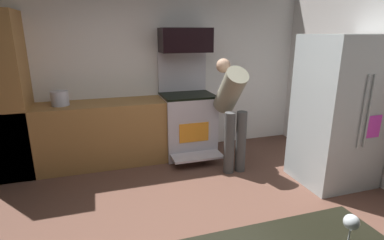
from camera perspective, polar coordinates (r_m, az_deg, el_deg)
name	(u,v)px	position (r m, az deg, el deg)	size (l,w,h in m)	color
ground_plane	(194,238)	(3.00, 0.30, -21.63)	(5.20, 4.80, 0.02)	brown
wall_back	(147,69)	(4.68, -8.56, 9.60)	(5.20, 0.12, 2.60)	silver
lower_cabinet_run	(90,135)	(4.45, -18.85, -2.68)	(2.40, 0.60, 0.90)	olive
cabinet_column	(2,97)	(4.46, -32.50, 3.64)	(0.60, 0.60, 2.10)	olive
oven_range	(187,122)	(4.59, -0.88, -0.37)	(0.76, 0.94, 1.56)	#BCB5BF
microwave	(185,40)	(4.49, -1.29, 14.99)	(0.74, 0.38, 0.35)	black
refrigerator	(338,112)	(4.05, 26.10, 1.43)	(0.85, 0.78, 1.82)	#B2BEC1
person_cook	(231,106)	(4.06, 7.50, 2.72)	(0.31, 0.69, 1.49)	#474747
wine_glass_extra	(351,224)	(1.55, 28.07, -17.11)	(0.07, 0.07, 0.17)	silver
stock_pot	(60,98)	(4.34, -23.90, 3.81)	(0.23, 0.23, 0.19)	#B7B8C8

